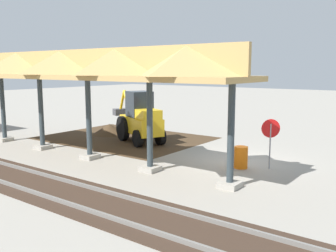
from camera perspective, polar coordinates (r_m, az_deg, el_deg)
ground_plane at (r=16.86m, az=10.63°, el=-5.33°), size 120.00×120.00×0.00m
dirt_work_zone at (r=22.22m, az=-6.64°, el=-1.82°), size 9.24×7.00×0.01m
platform_canopy at (r=16.98m, az=-12.24°, el=8.91°), size 15.32×3.20×4.90m
rail_tracks at (r=11.06m, az=-6.48°, el=-12.67°), size 60.00×2.58×0.15m
stop_sign at (r=15.66m, az=15.35°, el=-1.10°), size 0.61×0.50×2.05m
backhoe at (r=20.80m, az=-4.31°, el=1.01°), size 5.15×3.35×2.82m
dirt_mound at (r=23.60m, az=-8.88°, el=-1.26°), size 4.35×4.35×1.31m
traffic_barrel at (r=15.69m, az=11.04°, el=-4.71°), size 0.56×0.56×0.90m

